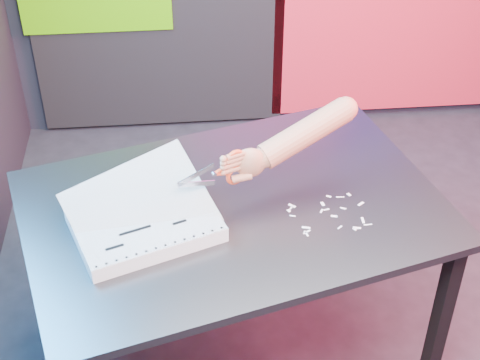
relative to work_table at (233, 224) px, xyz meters
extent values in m
cube|color=black|center=(0.50, 0.17, -0.67)|extent=(3.00, 3.00, 0.01)
cube|color=black|center=(-0.25, 1.64, -0.22)|extent=(1.30, 0.02, 0.85)
cube|color=black|center=(-0.69, 0.21, -0.31)|extent=(0.06, 0.06, 0.72)
cube|color=black|center=(0.69, -0.21, -0.31)|extent=(0.06, 0.06, 0.72)
cube|color=black|center=(0.48, 0.54, -0.31)|extent=(0.06, 0.06, 0.72)
cube|color=#3B3B3C|center=(0.00, 0.00, 0.06)|extent=(1.53, 1.22, 0.03)
cube|color=white|center=(-0.28, -0.10, 0.10)|extent=(0.51, 0.44, 0.05)
cube|color=white|center=(-0.28, -0.10, 0.13)|extent=(0.51, 0.44, 0.00)
cube|color=white|center=(-0.28, -0.10, 0.13)|extent=(0.50, 0.42, 0.13)
cube|color=white|center=(-0.29, -0.08, 0.16)|extent=(0.51, 0.40, 0.23)
cylinder|color=black|center=(-0.42, -0.30, 0.13)|extent=(0.01, 0.01, 0.00)
cylinder|color=black|center=(-0.39, -0.29, 0.13)|extent=(0.01, 0.01, 0.00)
cylinder|color=black|center=(-0.36, -0.28, 0.13)|extent=(0.01, 0.01, 0.00)
cylinder|color=black|center=(-0.33, -0.27, 0.13)|extent=(0.01, 0.01, 0.00)
cylinder|color=black|center=(-0.30, -0.26, 0.13)|extent=(0.01, 0.01, 0.00)
cylinder|color=black|center=(-0.28, -0.25, 0.13)|extent=(0.01, 0.01, 0.00)
cylinder|color=black|center=(-0.25, -0.24, 0.13)|extent=(0.01, 0.01, 0.00)
cylinder|color=black|center=(-0.22, -0.23, 0.13)|extent=(0.01, 0.01, 0.00)
cylinder|color=black|center=(-0.19, -0.22, 0.13)|extent=(0.01, 0.01, 0.00)
cylinder|color=black|center=(-0.16, -0.21, 0.13)|extent=(0.01, 0.01, 0.00)
cylinder|color=black|center=(-0.13, -0.20, 0.13)|extent=(0.01, 0.01, 0.00)
cylinder|color=black|center=(-0.11, -0.19, 0.13)|extent=(0.01, 0.01, 0.00)
cylinder|color=black|center=(-0.08, -0.18, 0.13)|extent=(0.01, 0.01, 0.00)
cylinder|color=black|center=(-0.05, -0.16, 0.13)|extent=(0.01, 0.01, 0.00)
cylinder|color=black|center=(-0.52, -0.03, 0.13)|extent=(0.01, 0.01, 0.00)
cylinder|color=black|center=(-0.49, -0.02, 0.13)|extent=(0.01, 0.01, 0.00)
cylinder|color=black|center=(-0.46, -0.01, 0.13)|extent=(0.01, 0.01, 0.00)
cylinder|color=black|center=(-0.43, 0.00, 0.13)|extent=(0.01, 0.01, 0.00)
cylinder|color=black|center=(-0.41, 0.02, 0.13)|extent=(0.01, 0.01, 0.00)
cylinder|color=black|center=(-0.38, 0.03, 0.13)|extent=(0.01, 0.01, 0.00)
cylinder|color=black|center=(-0.35, 0.04, 0.13)|extent=(0.01, 0.01, 0.00)
cylinder|color=black|center=(-0.32, 0.05, 0.13)|extent=(0.01, 0.01, 0.00)
cylinder|color=black|center=(-0.29, 0.06, 0.13)|extent=(0.01, 0.01, 0.00)
cylinder|color=black|center=(-0.26, 0.07, 0.13)|extent=(0.01, 0.01, 0.00)
cylinder|color=black|center=(-0.24, 0.08, 0.13)|extent=(0.01, 0.01, 0.00)
cylinder|color=black|center=(-0.21, 0.09, 0.13)|extent=(0.01, 0.01, 0.00)
cylinder|color=black|center=(-0.18, 0.10, 0.13)|extent=(0.01, 0.01, 0.00)
cylinder|color=black|center=(-0.15, 0.11, 0.13)|extent=(0.01, 0.01, 0.00)
cube|color=black|center=(-0.40, -0.08, 0.13)|extent=(0.08, 0.04, 0.00)
cube|color=black|center=(-0.27, -0.06, 0.13)|extent=(0.06, 0.03, 0.00)
cube|color=black|center=(-0.31, -0.15, 0.13)|extent=(0.10, 0.05, 0.00)
cube|color=black|center=(-0.18, -0.13, 0.13)|extent=(0.05, 0.03, 0.00)
cube|color=black|center=(-0.37, -0.22, 0.13)|extent=(0.06, 0.03, 0.00)
cube|color=black|center=(-0.26, 0.01, 0.13)|extent=(0.07, 0.03, 0.00)
cube|color=silver|center=(-0.12, -0.05, 0.25)|extent=(0.12, 0.05, 0.05)
cube|color=silver|center=(-0.12, -0.05, 0.21)|extent=(0.12, 0.05, 0.05)
cylinder|color=silver|center=(-0.06, -0.02, 0.23)|extent=(0.02, 0.02, 0.01)
cube|color=red|center=(-0.04, -0.02, 0.22)|extent=(0.05, 0.03, 0.02)
cube|color=red|center=(-0.04, -0.02, 0.24)|extent=(0.05, 0.03, 0.02)
torus|color=red|center=(0.01, 0.00, 0.26)|extent=(0.07, 0.04, 0.07)
torus|color=red|center=(0.01, 0.00, 0.20)|extent=(0.07, 0.04, 0.07)
ellipsoid|color=#B75D47|center=(0.06, 0.02, 0.23)|extent=(0.10, 0.06, 0.11)
cylinder|color=#B75D47|center=(0.01, 0.00, 0.23)|extent=(0.08, 0.05, 0.02)
cylinder|color=#B75D47|center=(0.01, 0.00, 0.24)|extent=(0.07, 0.05, 0.02)
cylinder|color=#B75D47|center=(0.01, 0.00, 0.26)|extent=(0.07, 0.04, 0.02)
cylinder|color=#B75D47|center=(0.01, 0.00, 0.28)|extent=(0.06, 0.04, 0.02)
cylinder|color=#B75D47|center=(0.03, 0.00, 0.19)|extent=(0.07, 0.03, 0.03)
cylinder|color=#B75D47|center=(0.10, 0.04, 0.23)|extent=(0.08, 0.09, 0.07)
cylinder|color=#B75D47|center=(0.24, 0.10, 0.28)|extent=(0.34, 0.20, 0.18)
sphere|color=#B75D47|center=(0.38, 0.16, 0.33)|extent=(0.08, 0.08, 0.08)
cube|color=silver|center=(0.32, -0.08, 0.08)|extent=(0.02, 0.01, 0.00)
cube|color=silver|center=(0.37, -0.15, 0.08)|extent=(0.01, 0.01, 0.00)
cube|color=silver|center=(0.28, -0.05, 0.08)|extent=(0.01, 0.02, 0.00)
cube|color=silver|center=(0.36, 0.01, 0.08)|extent=(0.03, 0.01, 0.00)
cube|color=silver|center=(0.22, -0.16, 0.08)|extent=(0.01, 0.03, 0.00)
cube|color=silver|center=(0.33, -0.14, 0.08)|extent=(0.02, 0.02, 0.00)
cube|color=silver|center=(0.19, -0.02, 0.08)|extent=(0.03, 0.02, 0.00)
cube|color=silver|center=(0.19, -0.07, 0.08)|extent=(0.02, 0.01, 0.00)
cube|color=silver|center=(0.39, 0.02, 0.08)|extent=(0.02, 0.02, 0.00)
cube|color=silver|center=(0.29, -0.02, 0.08)|extent=(0.01, 0.02, 0.00)
cube|color=silver|center=(0.38, -0.14, 0.08)|extent=(0.03, 0.01, 0.00)
cube|color=silver|center=(0.30, -0.05, 0.08)|extent=(0.02, 0.01, 0.00)
cube|color=silver|center=(0.35, -0.05, 0.08)|extent=(0.02, 0.01, 0.00)
cube|color=silver|center=(0.18, -0.04, 0.08)|extent=(0.01, 0.02, 0.00)
cube|color=silver|center=(0.32, 0.02, 0.08)|extent=(0.02, 0.01, 0.00)
cube|color=silver|center=(0.40, -0.11, 0.08)|extent=(0.01, 0.03, 0.00)
cube|color=silver|center=(0.42, -0.13, 0.08)|extent=(0.03, 0.01, 0.00)
cube|color=silver|center=(0.22, -0.13, 0.08)|extent=(0.03, 0.01, 0.00)
cube|color=silver|center=(0.19, -0.03, 0.08)|extent=(0.02, 0.02, 0.00)
cube|color=silver|center=(0.22, -0.15, 0.08)|extent=(0.03, 0.02, 0.00)
cube|color=silver|center=(0.42, -0.03, 0.08)|extent=(0.03, 0.02, 0.00)
camera|label=1|loc=(-0.14, -1.84, 1.60)|focal=55.00mm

